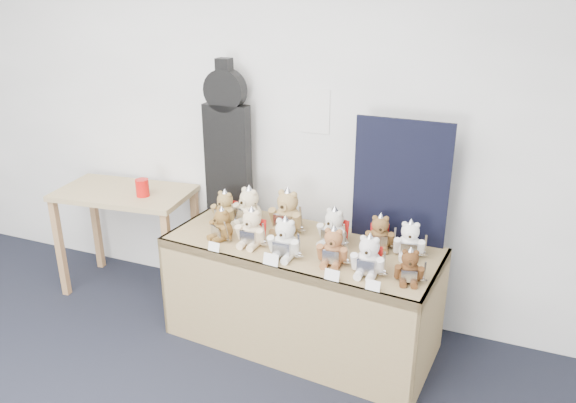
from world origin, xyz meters
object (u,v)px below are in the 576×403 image
at_px(teddy_back_right, 380,234).
at_px(teddy_front_left, 252,229).
at_px(teddy_front_right, 333,248).
at_px(teddy_back_centre_left, 287,213).
at_px(teddy_back_end, 410,241).
at_px(guitar_case, 227,139).
at_px(display_table, 297,270).
at_px(teddy_back_far_left, 225,209).
at_px(teddy_back_centre_right, 334,229).
at_px(teddy_front_far_left, 222,225).
at_px(teddy_front_end, 409,267).
at_px(teddy_front_centre, 285,240).
at_px(teddy_front_far_right, 369,257).
at_px(side_table, 125,206).
at_px(teddy_back_left, 249,209).
at_px(red_cup, 142,188).

bearing_deg(teddy_back_right, teddy_front_left, -174.60).
xyz_separation_m(teddy_front_right, teddy_back_centre_left, (-0.43, 0.32, 0.03)).
bearing_deg(teddy_back_end, teddy_back_centre_left, 166.80).
bearing_deg(teddy_back_end, guitar_case, 160.37).
bearing_deg(display_table, teddy_front_right, -17.25).
bearing_deg(teddy_back_far_left, teddy_back_centre_right, 4.79).
relative_size(guitar_case, teddy_front_far_left, 4.55).
height_order(guitar_case, teddy_front_end, guitar_case).
bearing_deg(teddy_front_centre, teddy_front_far_right, -1.83).
relative_size(teddy_front_right, teddy_back_right, 1.03).
xyz_separation_m(teddy_back_centre_right, teddy_back_end, (0.47, 0.02, -0.01)).
bearing_deg(teddy_front_centre, guitar_case, 140.93).
xyz_separation_m(teddy_front_right, teddy_back_far_left, (-0.88, 0.30, -0.00)).
bearing_deg(teddy_back_end, display_table, -176.16).
height_order(side_table, teddy_back_end, teddy_back_end).
xyz_separation_m(teddy_front_left, teddy_back_left, (-0.15, 0.27, 0.01)).
relative_size(teddy_front_right, teddy_front_end, 1.15).
xyz_separation_m(display_table, red_cup, (-1.28, 0.18, 0.32)).
bearing_deg(teddy_back_right, display_table, -171.07).
bearing_deg(teddy_front_end, teddy_back_right, 114.58).
xyz_separation_m(guitar_case, teddy_back_centre_right, (0.88, -0.27, -0.42)).
xyz_separation_m(guitar_case, teddy_front_end, (1.42, -0.56, -0.44)).
xyz_separation_m(side_table, teddy_back_centre_left, (1.33, -0.00, 0.16)).
relative_size(guitar_case, teddy_back_far_left, 4.21).
bearing_deg(teddy_front_far_right, teddy_back_centre_left, 150.48).
bearing_deg(teddy_front_right, teddy_front_end, -9.39).
xyz_separation_m(teddy_front_left, teddy_back_far_left, (-0.33, 0.25, -0.01)).
relative_size(red_cup, teddy_back_end, 0.50).
height_order(side_table, teddy_back_centre_right, teddy_back_centre_right).
height_order(teddy_front_far_left, teddy_front_far_right, teddy_front_far_right).
distance_m(side_table, teddy_front_far_right, 2.02).
xyz_separation_m(side_table, teddy_back_right, (1.96, -0.02, 0.13)).
xyz_separation_m(teddy_front_centre, teddy_front_right, (0.30, 0.03, -0.01)).
bearing_deg(teddy_back_left, red_cup, -159.38).
bearing_deg(teddy_back_centre_left, teddy_front_end, -16.88).
height_order(teddy_front_right, teddy_back_end, same).
distance_m(teddy_back_centre_right, teddy_back_far_left, 0.81).
bearing_deg(side_table, teddy_front_far_right, -17.01).
bearing_deg(guitar_case, teddy_front_far_left, -68.56).
distance_m(teddy_front_far_left, teddy_back_right, 1.01).
relative_size(teddy_front_far_left, teddy_front_end, 1.06).
bearing_deg(teddy_back_right, teddy_back_end, -25.88).
relative_size(teddy_front_right, teddy_back_end, 1.00).
bearing_deg(teddy_front_end, teddy_front_left, 163.64).
distance_m(side_table, teddy_back_right, 1.96).
bearing_deg(teddy_back_left, teddy_front_left, -41.77).
bearing_deg(teddy_back_right, teddy_back_centre_left, 165.08).
bearing_deg(display_table, teddy_back_far_left, 167.66).
xyz_separation_m(teddy_front_far_right, teddy_back_far_left, (-1.11, 0.34, -0.01)).
xyz_separation_m(side_table, teddy_front_far_right, (1.98, -0.37, 0.14)).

